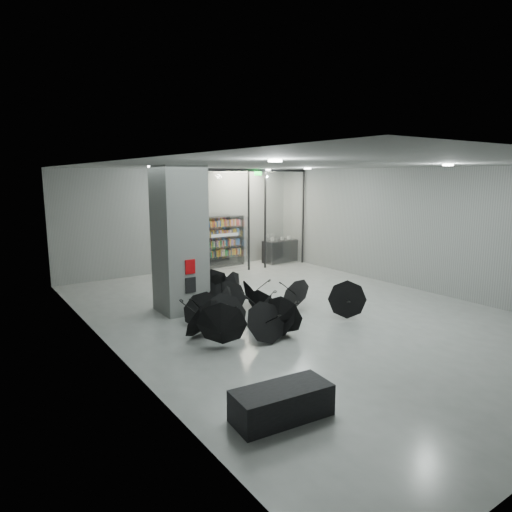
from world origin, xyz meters
TOP-DOWN VIEW (x-y plane):
  - room at (0.00, 0.00)m, footprint 14.00×14.02m
  - column at (-2.50, 2.00)m, footprint 1.20×1.20m
  - fire_cabinet at (-2.50, 1.38)m, footprint 0.28×0.04m
  - info_panel at (-2.50, 1.38)m, footprint 0.30×0.03m
  - exit_sign at (2.40, 5.30)m, footprint 0.30×0.06m
  - glass_partition at (2.39, 5.50)m, footprint 5.06×0.08m
  - bench at (-3.67, -4.11)m, footprint 1.62×0.81m
  - bookshelf at (1.60, 6.75)m, footprint 1.93×0.55m
  - shop_counter at (4.20, 6.17)m, footprint 1.66×0.81m
  - umbrella_cluster at (-1.59, 0.17)m, footprint 5.32×4.84m

SIDE VIEW (x-z plane):
  - bench at x=-3.67m, z-range 0.00..0.50m
  - umbrella_cluster at x=-1.59m, z-range -0.35..0.96m
  - shop_counter at x=4.20m, z-range 0.00..0.96m
  - info_panel at x=-2.50m, z-range 0.64..1.06m
  - bookshelf at x=1.60m, z-range 0.00..2.10m
  - fire_cabinet at x=-2.50m, z-range 1.16..1.54m
  - column at x=-2.50m, z-range 0.00..4.00m
  - glass_partition at x=2.39m, z-range 0.18..4.18m
  - room at x=0.00m, z-range 0.84..4.85m
  - exit_sign at x=2.40m, z-range 3.74..3.90m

